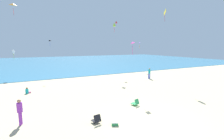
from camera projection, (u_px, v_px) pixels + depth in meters
ground_plane at (97, 88)px, 20.32m from camera, size 120.00×120.00×0.00m
ocean_water at (55, 62)px, 54.03m from camera, size 120.00×60.00×0.05m
beach_chair_far_right at (136, 103)px, 14.19m from camera, size 0.67×0.75×0.60m
beach_chair_near_camera at (96, 119)px, 10.86m from camera, size 0.59×0.67×0.64m
cooler_box at (115, 123)px, 10.67m from camera, size 0.56×0.53×0.23m
person_1 at (27, 91)px, 17.86m from camera, size 0.62×0.53×0.69m
person_3 at (149, 73)px, 25.95m from camera, size 0.47×0.47×1.74m
person_4 at (20, 110)px, 10.59m from camera, size 0.43×0.43×1.75m
kite_orange at (13, 4)px, 24.94m from camera, size 0.90×0.71×1.88m
kite_magenta at (132, 43)px, 16.32m from camera, size 0.63×0.63×1.38m
kite_white at (13, 52)px, 25.73m from camera, size 0.49×0.60×1.54m
kite_black at (50, 40)px, 25.12m from camera, size 0.50×0.51×1.05m
kite_lime at (114, 24)px, 25.89m from camera, size 0.52×0.57×1.53m
kite_yellow at (165, 12)px, 21.45m from camera, size 0.49×0.85×1.66m
kite_red at (116, 22)px, 29.71m from camera, size 0.51×0.48×1.05m
kite_purple at (139, 43)px, 33.92m from camera, size 0.49×0.48×1.23m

